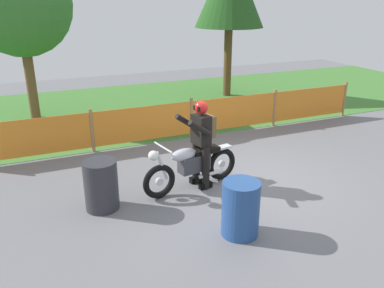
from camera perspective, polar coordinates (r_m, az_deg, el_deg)
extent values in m
cube|color=slate|center=(7.95, 7.95, -5.55)|extent=(24.00, 24.00, 0.02)
cube|color=#427A33|center=(13.33, -5.85, 5.53)|extent=(24.00, 6.83, 0.01)
cylinder|color=#997547|center=(9.45, -14.20, 1.86)|extent=(0.08, 0.08, 1.05)
cylinder|color=#997547|center=(10.10, -0.09, 3.72)|extent=(0.08, 0.08, 1.05)
cylinder|color=#997547|center=(11.28, 11.76, 5.11)|extent=(0.08, 0.08, 1.05)
cylinder|color=#997547|center=(12.84, 21.08, 6.05)|extent=(0.08, 0.08, 1.05)
cube|color=orange|center=(9.36, -21.76, 0.92)|extent=(2.42, 0.02, 0.85)
cube|color=orange|center=(9.70, -6.92, 2.96)|extent=(2.42, 0.02, 0.85)
cube|color=orange|center=(10.63, 6.16, 4.58)|extent=(2.42, 0.02, 0.85)
cube|color=orange|center=(12.01, 16.73, 5.72)|extent=(2.42, 0.02, 0.85)
cylinder|color=brown|center=(12.55, -22.20, 8.39)|extent=(0.28, 0.28, 2.24)
sphere|color=#33702D|center=(12.33, -23.59, 17.96)|extent=(2.83, 2.83, 2.83)
cylinder|color=brown|center=(14.46, 5.15, 11.64)|extent=(0.28, 0.28, 2.41)
torus|color=black|center=(7.19, -4.74, -5.41)|extent=(0.66, 0.23, 0.65)
cylinder|color=silver|center=(7.19, -4.74, -5.41)|extent=(0.15, 0.09, 0.14)
torus|color=black|center=(7.90, 4.29, -2.88)|extent=(0.66, 0.23, 0.65)
cylinder|color=silver|center=(7.90, 4.29, -2.88)|extent=(0.15, 0.09, 0.14)
cube|color=#38383D|center=(7.47, 0.32, -2.74)|extent=(0.64, 0.35, 0.32)
ellipsoid|color=#B7B7C1|center=(7.27, -1.20, -1.53)|extent=(0.56, 0.34, 0.22)
cube|color=black|center=(7.53, 1.93, -0.96)|extent=(0.60, 0.32, 0.10)
cube|color=silver|center=(7.77, 4.36, -0.48)|extent=(0.39, 0.23, 0.04)
cylinder|color=silver|center=(7.09, -4.38, -3.16)|extent=(0.24, 0.10, 0.58)
sphere|color=white|center=(6.93, -5.60, -1.69)|extent=(0.21, 0.21, 0.18)
cylinder|color=silver|center=(6.98, -4.16, -0.49)|extent=(0.14, 0.60, 0.03)
cylinder|color=silver|center=(7.63, 2.82, -4.28)|extent=(0.56, 0.17, 0.07)
cylinder|color=black|center=(7.47, 1.98, -3.43)|extent=(0.18, 0.18, 0.86)
cube|color=black|center=(7.62, 1.95, -5.96)|extent=(0.28, 0.16, 0.12)
cylinder|color=black|center=(7.70, 0.60, -2.62)|extent=(0.18, 0.18, 0.86)
cube|color=black|center=(7.86, 0.59, -5.09)|extent=(0.28, 0.16, 0.12)
cube|color=black|center=(7.33, 1.32, 2.07)|extent=(0.30, 0.40, 0.56)
cylinder|color=black|center=(7.02, 1.16, 2.28)|extent=(0.49, 0.19, 0.38)
cylinder|color=black|center=(7.37, -0.80, 3.18)|extent=(0.49, 0.19, 0.38)
sphere|color=red|center=(7.20, 1.35, 5.27)|extent=(0.29, 0.29, 0.25)
cube|color=black|center=(7.15, 0.69, 5.15)|extent=(0.06, 0.18, 0.08)
cube|color=brown|center=(7.41, 2.40, 2.59)|extent=(0.21, 0.30, 0.40)
cylinder|color=#2D2D33|center=(6.96, -12.96, -5.79)|extent=(0.58, 0.58, 0.88)
cylinder|color=navy|center=(6.14, 7.00, -9.21)|extent=(0.58, 0.58, 0.88)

